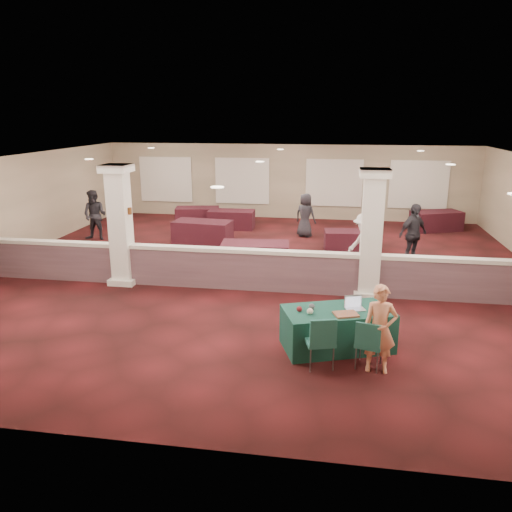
% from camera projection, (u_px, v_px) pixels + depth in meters
% --- Properties ---
extents(ground, '(16.00, 16.00, 0.00)m').
position_uv_depth(ground, '(259.00, 272.00, 14.53)').
color(ground, '#411012').
rests_on(ground, ground).
extents(wall_back, '(16.00, 0.04, 3.20)m').
position_uv_depth(wall_back, '(288.00, 182.00, 21.68)').
color(wall_back, '#7C6F56').
rests_on(wall_back, ground).
extents(wall_front, '(16.00, 0.04, 3.20)m').
position_uv_depth(wall_front, '(166.00, 341.00, 6.49)').
color(wall_front, '#7C6F56').
rests_on(wall_front, ground).
extents(wall_left, '(0.04, 16.00, 3.20)m').
position_uv_depth(wall_left, '(2.00, 210.00, 15.31)').
color(wall_left, '#7C6F56').
rests_on(wall_left, ground).
extents(ceiling, '(16.00, 16.00, 0.02)m').
position_uv_depth(ceiling, '(260.00, 161.00, 13.65)').
color(ceiling, silver).
rests_on(ceiling, wall_back).
extents(partition_wall, '(15.60, 0.28, 1.10)m').
position_uv_depth(partition_wall, '(251.00, 269.00, 12.95)').
color(partition_wall, '#52373F').
rests_on(partition_wall, ground).
extents(column_left, '(0.72, 0.72, 3.20)m').
position_uv_depth(column_left, '(120.00, 224.00, 13.19)').
color(column_left, white).
rests_on(column_left, ground).
extents(column_right, '(0.72, 0.72, 3.20)m').
position_uv_depth(column_right, '(371.00, 233.00, 12.19)').
color(column_right, white).
rests_on(column_right, ground).
extents(sconce_left, '(0.12, 0.12, 0.18)m').
position_uv_depth(sconce_left, '(109.00, 210.00, 13.13)').
color(sconce_left, brown).
rests_on(sconce_left, column_left).
extents(sconce_right, '(0.12, 0.12, 0.18)m').
position_uv_depth(sconce_right, '(129.00, 211.00, 13.04)').
color(sconce_right, brown).
rests_on(sconce_right, column_left).
extents(near_table, '(2.30, 1.68, 0.80)m').
position_uv_depth(near_table, '(337.00, 329.00, 9.75)').
color(near_table, '#0E342F').
rests_on(near_table, ground).
extents(conf_chair_main, '(0.57, 0.57, 0.93)m').
position_uv_depth(conf_chair_main, '(369.00, 341.00, 8.88)').
color(conf_chair_main, '#216159').
rests_on(conf_chair_main, ground).
extents(conf_chair_side, '(0.62, 0.63, 1.01)m').
position_uv_depth(conf_chair_side, '(321.00, 338.00, 8.88)').
color(conf_chair_side, '#216159').
rests_on(conf_chair_side, ground).
extents(woman, '(0.59, 0.40, 1.61)m').
position_uv_depth(woman, '(380.00, 329.00, 8.75)').
color(woman, '#E89D65').
rests_on(woman, ground).
extents(far_table_front_left, '(2.09, 1.18, 0.81)m').
position_uv_depth(far_table_front_left, '(203.00, 232.00, 17.64)').
color(far_table_front_left, black).
rests_on(far_table_front_left, ground).
extents(far_table_front_center, '(2.06, 1.16, 0.80)m').
position_uv_depth(far_table_front_center, '(255.00, 256.00, 14.73)').
color(far_table_front_center, black).
rests_on(far_table_front_center, ground).
extents(far_table_front_right, '(1.79, 1.01, 0.70)m').
position_uv_depth(far_table_front_right, '(350.00, 241.00, 16.66)').
color(far_table_front_right, black).
rests_on(far_table_front_right, ground).
extents(far_table_back_left, '(1.91, 1.21, 0.72)m').
position_uv_depth(far_table_back_left, '(197.00, 216.00, 20.73)').
color(far_table_back_left, black).
rests_on(far_table_back_left, ground).
extents(far_table_back_center, '(1.83, 0.95, 0.74)m').
position_uv_depth(far_table_back_center, '(231.00, 219.00, 20.01)').
color(far_table_back_center, black).
rests_on(far_table_back_center, ground).
extents(far_table_back_right, '(2.10, 1.56, 0.76)m').
position_uv_depth(far_table_back_right, '(436.00, 221.00, 19.67)').
color(far_table_back_right, black).
rests_on(far_table_back_right, ground).
extents(attendee_a, '(0.89, 0.51, 1.82)m').
position_uv_depth(attendee_a, '(95.00, 215.00, 18.07)').
color(attendee_a, black).
rests_on(attendee_a, ground).
extents(attendee_b, '(1.17, 1.25, 1.85)m').
position_uv_depth(attendee_b, '(365.00, 246.00, 13.82)').
color(attendee_b, silver).
rests_on(attendee_b, ground).
extents(attendee_c, '(1.18, 1.10, 1.86)m').
position_uv_depth(attendee_c, '(413.00, 234.00, 15.11)').
color(attendee_c, black).
rests_on(attendee_c, ground).
extents(attendee_d, '(0.91, 0.72, 1.63)m').
position_uv_depth(attendee_d, '(305.00, 215.00, 18.57)').
color(attendee_d, black).
rests_on(attendee_d, ground).
extents(laptop_base, '(0.42, 0.36, 0.02)m').
position_uv_depth(laptop_base, '(355.00, 309.00, 9.64)').
color(laptop_base, silver).
rests_on(laptop_base, near_table).
extents(laptop_screen, '(0.34, 0.14, 0.24)m').
position_uv_depth(laptop_screen, '(353.00, 301.00, 9.73)').
color(laptop_screen, silver).
rests_on(laptop_screen, near_table).
extents(screen_glow, '(0.31, 0.12, 0.21)m').
position_uv_depth(screen_glow, '(353.00, 302.00, 9.72)').
color(screen_glow, '#D2DBFC').
rests_on(screen_glow, near_table).
extents(knitting, '(0.52, 0.46, 0.03)m').
position_uv_depth(knitting, '(346.00, 314.00, 9.39)').
color(knitting, '#B74D1D').
rests_on(knitting, near_table).
extents(yarn_cream, '(0.12, 0.12, 0.12)m').
position_uv_depth(yarn_cream, '(310.00, 311.00, 9.41)').
color(yarn_cream, beige).
rests_on(yarn_cream, near_table).
extents(yarn_red, '(0.11, 0.11, 0.11)m').
position_uv_depth(yarn_red, '(299.00, 309.00, 9.54)').
color(yarn_red, maroon).
rests_on(yarn_red, near_table).
extents(yarn_grey, '(0.11, 0.11, 0.11)m').
position_uv_depth(yarn_grey, '(312.00, 306.00, 9.66)').
color(yarn_grey, '#505055').
rests_on(yarn_grey, near_table).
extents(scissors, '(0.13, 0.08, 0.01)m').
position_uv_depth(scissors, '(379.00, 313.00, 9.48)').
color(scissors, '#AF121B').
rests_on(scissors, near_table).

